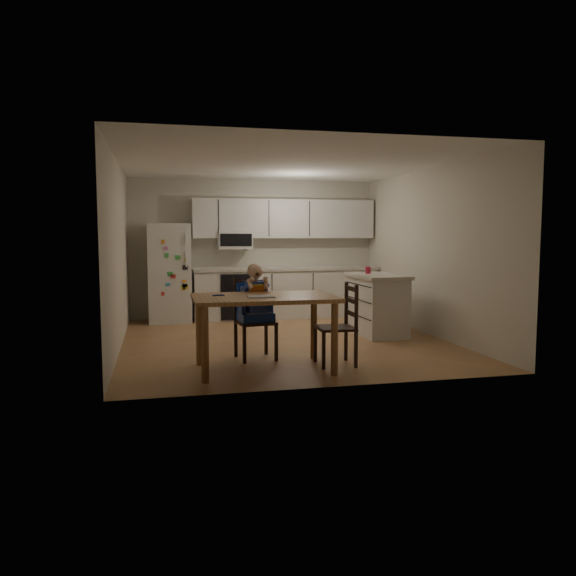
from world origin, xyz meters
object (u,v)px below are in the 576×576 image
Objects in this scene: chair_booster at (254,301)px; chair_side at (343,319)px; refrigerator at (169,273)px; dining_table at (264,306)px; kitchen_island at (376,304)px; red_cup at (368,270)px.

chair_booster reaches higher than chair_side.
refrigerator is 3.92m from dining_table.
chair_side reaches higher than kitchen_island.
dining_table is at bearing -75.90° from refrigerator.
dining_table is at bearing -134.54° from red_cup.
chair_booster is (-2.03, -1.44, -0.26)m from red_cup.
chair_booster is 1.22× the size of chair_side.
refrigerator reaches higher than kitchen_island.
refrigerator is 3.63m from kitchen_island.
chair_booster is (-0.01, 0.62, -0.02)m from dining_table.
red_cup is at bearing 45.46° from dining_table.
chair_booster is at bearing -119.35° from chair_side.
dining_table is 0.96m from chair_side.
chair_side is at bearing 2.87° from dining_table.
refrigerator is at bearing 147.45° from kitchen_island.
chair_booster is at bearing -149.41° from kitchen_island.
chair_booster is at bearing -73.40° from refrigerator.
kitchen_island is 0.55m from red_cup.
kitchen_island is 1.06× the size of chair_booster.
kitchen_island is at bearing -32.55° from refrigerator.
chair_side is (1.90, -3.75, -0.31)m from refrigerator.
red_cup is 0.07× the size of dining_table.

